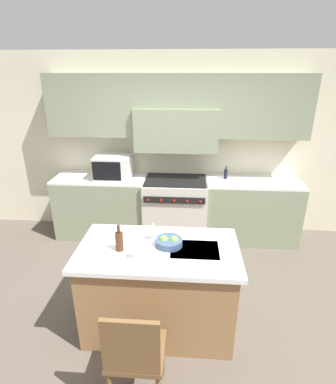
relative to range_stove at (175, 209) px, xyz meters
The scene contains 12 objects.
ground_plane 1.85m from the range_stove, 90.00° to the right, with size 10.00×10.00×0.00m, color brown.
back_cabinetry 1.16m from the range_stove, 90.00° to the left, with size 10.00×0.46×2.70m.
back_counter 0.02m from the range_stove, 90.00° to the left, with size 3.64×0.62×0.94m.
range_stove is the anchor object (origin of this frame).
microwave 1.12m from the range_stove, behind, with size 0.52×0.43×0.33m.
kitchen_island 1.80m from the range_stove, 92.22° to the right, with size 1.49×0.82×0.92m.
island_chair 2.61m from the range_stove, 93.63° to the right, with size 0.42×0.40×0.94m.
wine_bottle 1.98m from the range_stove, 102.57° to the right, with size 0.07×0.07×0.25m.
wine_glass_near 2.07m from the range_stove, 97.43° to the right, with size 0.08×0.08×0.18m.
wine_glass_far 1.74m from the range_stove, 94.81° to the right, with size 0.08×0.08×0.18m.
fruit_bowl 1.81m from the range_stove, 89.19° to the right, with size 0.25×0.25×0.10m.
oil_bottle_on_counter 0.92m from the range_stove, ahead, with size 0.05×0.05×0.19m.
Camera 1 is at (0.19, -2.35, 2.42)m, focal length 28.00 mm.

